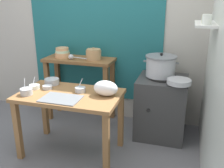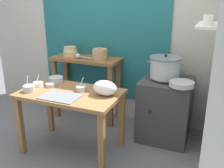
# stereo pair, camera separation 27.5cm
# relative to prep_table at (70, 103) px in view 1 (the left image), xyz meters

# --- Properties ---
(ground_plane) EXTENTS (9.00, 9.00, 0.00)m
(ground_plane) POSITION_rel_prep_table_xyz_m (0.07, -0.00, -0.61)
(ground_plane) COLOR slate
(wall_back) EXTENTS (4.40, 0.12, 2.60)m
(wall_back) POSITION_rel_prep_table_xyz_m (0.15, 1.09, 0.69)
(wall_back) COLOR #B2ADA3
(wall_back) RESTS_ON ground
(wall_right) EXTENTS (0.30, 3.20, 2.60)m
(wall_right) POSITION_rel_prep_table_xyz_m (1.47, 0.20, 0.69)
(wall_right) COLOR silver
(wall_right) RESTS_ON ground
(prep_table) EXTENTS (1.10, 0.66, 0.72)m
(prep_table) POSITION_rel_prep_table_xyz_m (0.00, 0.00, 0.00)
(prep_table) COLOR olive
(prep_table) RESTS_ON ground
(back_shelf_table) EXTENTS (0.96, 0.40, 0.90)m
(back_shelf_table) POSITION_rel_prep_table_xyz_m (-0.24, 0.83, 0.07)
(back_shelf_table) COLOR brown
(back_shelf_table) RESTS_ON ground
(stove_block) EXTENTS (0.60, 0.61, 0.78)m
(stove_block) POSITION_rel_prep_table_xyz_m (0.92, 0.70, -0.23)
(stove_block) COLOR #383838
(stove_block) RESTS_ON ground
(steamer_pot) EXTENTS (0.42, 0.37, 0.29)m
(steamer_pot) POSITION_rel_prep_table_xyz_m (0.88, 0.72, 0.30)
(steamer_pot) COLOR #B7BABF
(steamer_pot) RESTS_ON stove_block
(clay_pot) EXTENTS (0.20, 0.20, 0.17)m
(clay_pot) POSITION_rel_prep_table_xyz_m (-0.03, 0.83, 0.36)
(clay_pot) COLOR tan
(clay_pot) RESTS_ON back_shelf_table
(bowl_stack_enamel) EXTENTS (0.21, 0.21, 0.13)m
(bowl_stack_enamel) POSITION_rel_prep_table_xyz_m (-0.49, 0.84, 0.35)
(bowl_stack_enamel) COLOR tan
(bowl_stack_enamel) RESTS_ON back_shelf_table
(ladle) EXTENTS (0.28, 0.09, 0.07)m
(ladle) POSITION_rel_prep_table_xyz_m (-0.31, 0.75, 0.33)
(ladle) COLOR #B7BABF
(ladle) RESTS_ON back_shelf_table
(serving_tray) EXTENTS (0.40, 0.28, 0.01)m
(serving_tray) POSITION_rel_prep_table_xyz_m (-0.02, -0.17, 0.12)
(serving_tray) COLOR slate
(serving_tray) RESTS_ON prep_table
(plastic_bag) EXTENTS (0.26, 0.17, 0.16)m
(plastic_bag) POSITION_rel_prep_table_xyz_m (0.39, 0.05, 0.19)
(plastic_bag) COLOR white
(plastic_bag) RESTS_ON prep_table
(wide_pan) EXTENTS (0.27, 0.27, 0.05)m
(wide_pan) POSITION_rel_prep_table_xyz_m (1.12, 0.48, 0.20)
(wide_pan) COLOR #B7BABF
(wide_pan) RESTS_ON stove_block
(prep_bowl_0) EXTENTS (0.12, 0.12, 0.15)m
(prep_bowl_0) POSITION_rel_prep_table_xyz_m (0.09, 0.08, 0.14)
(prep_bowl_0) COLOR #B7BABF
(prep_bowl_0) RESTS_ON prep_table
(prep_bowl_1) EXTENTS (0.11, 0.11, 0.04)m
(prep_bowl_1) POSITION_rel_prep_table_xyz_m (-0.30, 0.06, 0.13)
(prep_bowl_1) COLOR #B7BABF
(prep_bowl_1) RESTS_ON prep_table
(prep_bowl_2) EXTENTS (0.12, 0.12, 0.13)m
(prep_bowl_2) POSITION_rel_prep_table_xyz_m (-0.44, 0.02, 0.14)
(prep_bowl_2) COLOR silver
(prep_bowl_2) RESTS_ON prep_table
(prep_bowl_3) EXTENTS (0.13, 0.13, 0.18)m
(prep_bowl_3) POSITION_rel_prep_table_xyz_m (-0.42, -0.16, 0.15)
(prep_bowl_3) COLOR #B7BABF
(prep_bowl_3) RESTS_ON prep_table
(prep_bowl_4) EXTENTS (0.17, 0.17, 0.07)m
(prep_bowl_4) POSITION_rel_prep_table_xyz_m (-0.33, 0.22, 0.15)
(prep_bowl_4) COLOR #B7BABF
(prep_bowl_4) RESTS_ON prep_table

